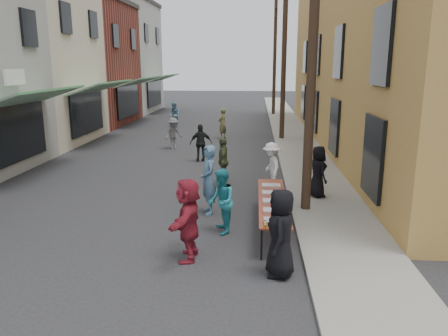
# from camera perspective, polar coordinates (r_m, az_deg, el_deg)

# --- Properties ---
(ground) EXTENTS (120.00, 120.00, 0.00)m
(ground) POSITION_cam_1_polar(r_m,az_deg,el_deg) (10.10, -12.88, -10.55)
(ground) COLOR #28282B
(ground) RESTS_ON ground
(sidewalk) EXTENTS (2.20, 60.00, 0.10)m
(sidewalk) POSITION_cam_1_polar(r_m,az_deg,el_deg) (24.23, 9.17, 3.75)
(sidewalk) COLOR gray
(sidewalk) RESTS_ON ground
(storefront_row) EXTENTS (8.00, 37.00, 9.00)m
(storefront_row) POSITION_cam_1_polar(r_m,az_deg,el_deg) (27.02, -24.89, 12.37)
(storefront_row) COLOR maroon
(storefront_row) RESTS_ON ground
(building_ochre) EXTENTS (10.00, 28.00, 10.00)m
(building_ochre) POSITION_cam_1_polar(r_m,az_deg,el_deg) (24.27, 24.82, 14.48)
(building_ochre) COLOR #C39445
(building_ochre) RESTS_ON ground
(utility_pole_near) EXTENTS (0.26, 0.26, 9.00)m
(utility_pole_near) POSITION_cam_1_polar(r_m,az_deg,el_deg) (11.90, 11.52, 15.34)
(utility_pole_near) COLOR #2D2116
(utility_pole_near) RESTS_ON ground
(utility_pole_mid) EXTENTS (0.26, 0.26, 9.00)m
(utility_pole_mid) POSITION_cam_1_polar(r_m,az_deg,el_deg) (23.85, 7.85, 14.38)
(utility_pole_mid) COLOR #2D2116
(utility_pole_mid) RESTS_ON ground
(utility_pole_far) EXTENTS (0.26, 0.26, 9.00)m
(utility_pole_far) POSITION_cam_1_polar(r_m,az_deg,el_deg) (35.84, 6.64, 14.05)
(utility_pole_far) COLOR #2D2116
(utility_pole_far) RESTS_ON ground
(serving_table) EXTENTS (0.70, 4.00, 0.75)m
(serving_table) POSITION_cam_1_polar(r_m,az_deg,el_deg) (11.00, 6.36, -4.31)
(serving_table) COLOR maroon
(serving_table) RESTS_ON ground
(catering_tray_sausage) EXTENTS (0.50, 0.33, 0.08)m
(catering_tray_sausage) POSITION_cam_1_polar(r_m,az_deg,el_deg) (9.41, 6.74, -6.92)
(catering_tray_sausage) COLOR maroon
(catering_tray_sausage) RESTS_ON serving_table
(catering_tray_foil_b) EXTENTS (0.50, 0.33, 0.08)m
(catering_tray_foil_b) POSITION_cam_1_polar(r_m,az_deg,el_deg) (10.02, 6.58, -5.63)
(catering_tray_foil_b) COLOR #B2B2B7
(catering_tray_foil_b) RESTS_ON serving_table
(catering_tray_buns) EXTENTS (0.50, 0.33, 0.08)m
(catering_tray_buns) POSITION_cam_1_polar(r_m,az_deg,el_deg) (10.69, 6.43, -4.41)
(catering_tray_buns) COLOR tan
(catering_tray_buns) RESTS_ON serving_table
(catering_tray_foil_d) EXTENTS (0.50, 0.33, 0.08)m
(catering_tray_foil_d) POSITION_cam_1_polar(r_m,az_deg,el_deg) (11.36, 6.30, -3.33)
(catering_tray_foil_d) COLOR #B2B2B7
(catering_tray_foil_d) RESTS_ON serving_table
(catering_tray_buns_end) EXTENTS (0.50, 0.33, 0.08)m
(catering_tray_buns_end) POSITION_cam_1_polar(r_m,az_deg,el_deg) (12.03, 6.18, -2.37)
(catering_tray_buns_end) COLOR tan
(catering_tray_buns_end) RESTS_ON serving_table
(condiment_jar_a) EXTENTS (0.07, 0.07, 0.08)m
(condiment_jar_a) POSITION_cam_1_polar(r_m,az_deg,el_deg) (9.12, 5.43, -7.55)
(condiment_jar_a) COLOR #A57F26
(condiment_jar_a) RESTS_ON serving_table
(condiment_jar_b) EXTENTS (0.07, 0.07, 0.08)m
(condiment_jar_b) POSITION_cam_1_polar(r_m,az_deg,el_deg) (9.22, 5.42, -7.33)
(condiment_jar_b) COLOR #A57F26
(condiment_jar_b) RESTS_ON serving_table
(condiment_jar_c) EXTENTS (0.07, 0.07, 0.08)m
(condiment_jar_c) POSITION_cam_1_polar(r_m,az_deg,el_deg) (9.31, 5.40, -7.11)
(condiment_jar_c) COLOR #A57F26
(condiment_jar_c) RESTS_ON serving_table
(cup_stack) EXTENTS (0.08, 0.08, 0.12)m
(cup_stack) POSITION_cam_1_polar(r_m,az_deg,el_deg) (9.18, 8.07, -7.35)
(cup_stack) COLOR tan
(cup_stack) RESTS_ON serving_table
(guest_front_a) EXTENTS (0.64, 0.91, 1.76)m
(guest_front_a) POSITION_cam_1_polar(r_m,az_deg,el_deg) (8.56, 7.42, -8.43)
(guest_front_a) COLOR black
(guest_front_a) RESTS_ON ground
(guest_front_b) EXTENTS (0.65, 0.80, 1.91)m
(guest_front_b) POSITION_cam_1_polar(r_m,az_deg,el_deg) (11.96, -2.03, -1.56)
(guest_front_b) COLOR #4C7394
(guest_front_b) RESTS_ON ground
(guest_front_c) EXTENTS (0.75, 0.88, 1.61)m
(guest_front_c) POSITION_cam_1_polar(r_m,az_deg,el_deg) (10.60, -0.37, -4.39)
(guest_front_c) COLOR teal
(guest_front_c) RESTS_ON ground
(guest_front_d) EXTENTS (0.80, 1.14, 1.61)m
(guest_front_d) POSITION_cam_1_polar(r_m,az_deg,el_deg) (14.18, 6.22, 0.12)
(guest_front_d) COLOR white
(guest_front_d) RESTS_ON ground
(guest_front_e) EXTENTS (0.43, 0.97, 1.63)m
(guest_front_e) POSITION_cam_1_polar(r_m,az_deg,el_deg) (14.97, -0.12, 0.94)
(guest_front_e) COLOR #485330
(guest_front_e) RESTS_ON ground
(guest_queue_back) EXTENTS (0.57, 1.66, 1.77)m
(guest_queue_back) POSITION_cam_1_polar(r_m,az_deg,el_deg) (9.22, -4.70, -6.69)
(guest_queue_back) COLOR maroon
(guest_queue_back) RESTS_ON ground
(server) EXTENTS (0.71, 0.88, 1.56)m
(server) POSITION_cam_1_polar(r_m,az_deg,el_deg) (13.50, 12.17, -0.45)
(server) COLOR black
(server) RESTS_ON sidewalk
(passerby_left) EXTENTS (1.08, 1.11, 1.52)m
(passerby_left) POSITION_cam_1_polar(r_m,az_deg,el_deg) (21.43, -6.62, 4.51)
(passerby_left) COLOR slate
(passerby_left) RESTS_ON ground
(passerby_mid) EXTENTS (1.00, 0.62, 1.59)m
(passerby_mid) POSITION_cam_1_polar(r_m,az_deg,el_deg) (18.52, -3.04, 3.29)
(passerby_mid) COLOR black
(passerby_mid) RESTS_ON ground
(passerby_right) EXTENTS (0.64, 0.73, 1.68)m
(passerby_right) POSITION_cam_1_polar(r_m,az_deg,el_deg) (24.34, -0.21, 5.84)
(passerby_right) COLOR olive
(passerby_right) RESTS_ON ground
(passerby_far) EXTENTS (0.99, 0.99, 1.62)m
(passerby_far) POSITION_cam_1_polar(r_m,az_deg,el_deg) (29.07, -6.50, 6.93)
(passerby_far) COLOR #5589A5
(passerby_far) RESTS_ON ground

